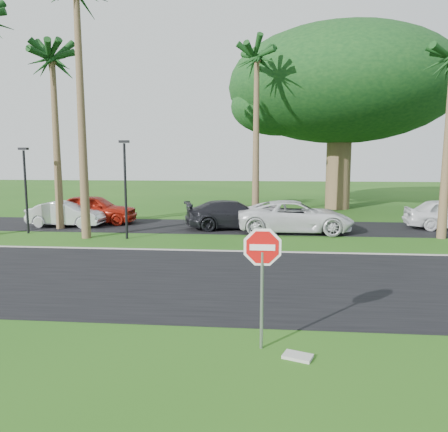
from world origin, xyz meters
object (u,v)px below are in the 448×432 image
Objects in this scene: car_dark at (233,215)px; car_minivan at (295,217)px; stop_sign_near at (262,263)px; car_red at (94,209)px; car_silver at (67,214)px.

car_dark is 0.89× the size of car_minivan.
stop_sign_near is at bearing 171.89° from car_dark.
stop_sign_near is 0.53× the size of car_red.
car_minivan is at bearing -120.19° from car_dark.
car_minivan is at bearing -91.31° from car_silver.
car_red is 0.95× the size of car_dark.
car_red is at bearing 68.33° from car_dark.
stop_sign_near is 18.37m from car_silver.
stop_sign_near reaches higher than car_dark.
car_minivan is at bearing -103.35° from car_red.
stop_sign_near is 0.45× the size of car_minivan.
stop_sign_near is 14.09m from car_minivan.
stop_sign_near is 0.62× the size of car_silver.
car_dark is (8.23, -1.04, -0.09)m from car_red.
stop_sign_near is at bearing -151.85° from car_red.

